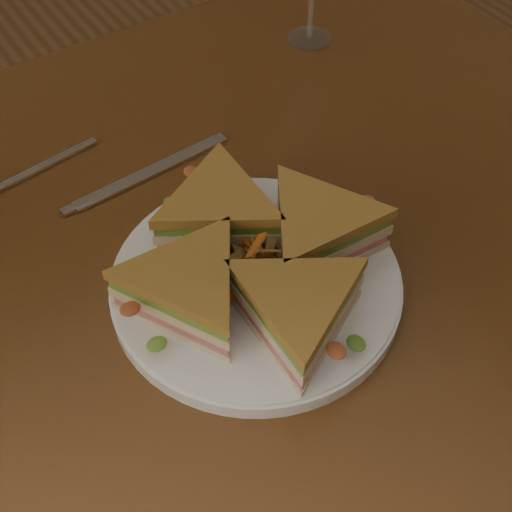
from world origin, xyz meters
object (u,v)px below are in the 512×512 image
object	(u,v)px
table	(179,301)
plate	(256,284)
knife	(142,176)
sandwich_wedges	(256,259)

from	to	relation	value
table	plate	distance (m)	0.15
table	knife	bearing A→B (deg)	78.96
plate	sandwich_wedges	world-z (taller)	sandwich_wedges
sandwich_wedges	knife	world-z (taller)	sandwich_wedges
table	knife	distance (m)	0.15
plate	table	bearing A→B (deg)	112.42
plate	knife	bearing A→B (deg)	95.48
table	sandwich_wedges	distance (m)	0.18
sandwich_wedges	knife	distance (m)	0.21
plate	sandwich_wedges	xyz separation A→B (m)	(0.00, 0.00, 0.04)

